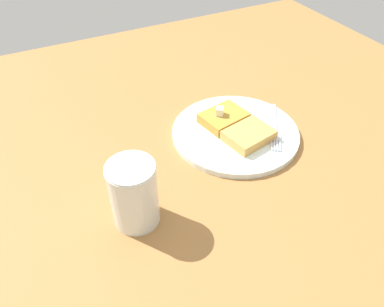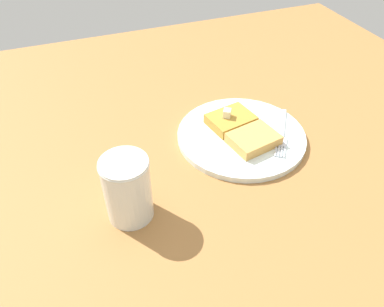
{
  "view_description": "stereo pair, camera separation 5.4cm",
  "coord_description": "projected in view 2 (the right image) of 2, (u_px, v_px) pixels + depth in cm",
  "views": [
    {
      "loc": [
        46.08,
        -32.56,
        50.49
      ],
      "look_at": [
        1.36,
        -9.87,
        6.31
      ],
      "focal_mm": 35.0,
      "sensor_mm": 36.0,
      "label": 1
    },
    {
      "loc": [
        48.25,
        -27.65,
        50.49
      ],
      "look_at": [
        1.36,
        -9.87,
        6.31
      ],
      "focal_mm": 35.0,
      "sensor_mm": 36.0,
      "label": 2
    }
  ],
  "objects": [
    {
      "name": "plate",
      "position": [
        241.0,
        135.0,
        0.77
      ],
      "size": [
        26.16,
        26.16,
        1.22
      ],
      "color": "white",
      "rests_on": "table_surface"
    },
    {
      "name": "syrup_jar",
      "position": [
        128.0,
        191.0,
        0.59
      ],
      "size": [
        7.72,
        7.72,
        11.58
      ],
      "color": "#451E0C",
      "rests_on": "table_surface"
    },
    {
      "name": "toast_slice_middle",
      "position": [
        254.0,
        139.0,
        0.73
      ],
      "size": [
        8.67,
        10.27,
        2.11
      ],
      "primitive_type": "cube",
      "rotation": [
        0.0,
        0.0,
        0.2
      ],
      "color": "gold",
      "rests_on": "plate"
    },
    {
      "name": "fork",
      "position": [
        282.0,
        135.0,
        0.76
      ],
      "size": [
        14.01,
        10.23,
        0.36
      ],
      "color": "silver",
      "rests_on": "plate"
    },
    {
      "name": "toast_slice_left",
      "position": [
        231.0,
        120.0,
        0.78
      ],
      "size": [
        8.67,
        10.27,
        2.11
      ],
      "primitive_type": "cube",
      "rotation": [
        0.0,
        0.0,
        0.2
      ],
      "color": "#B28531",
      "rests_on": "plate"
    },
    {
      "name": "table_surface",
      "position": [
        236.0,
        158.0,
        0.74
      ],
      "size": [
        128.86,
        128.86,
        1.81
      ],
      "primitive_type": "cube",
      "color": "#996736",
      "rests_on": "ground"
    },
    {
      "name": "butter_pat_primary",
      "position": [
        227.0,
        113.0,
        0.77
      ],
      "size": [
        2.23,
        2.18,
        1.67
      ],
      "primitive_type": "cube",
      "rotation": [
        0.0,
        0.0,
        2.56
      ],
      "color": "#F1ECC9",
      "rests_on": "toast_slice_left"
    }
  ]
}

